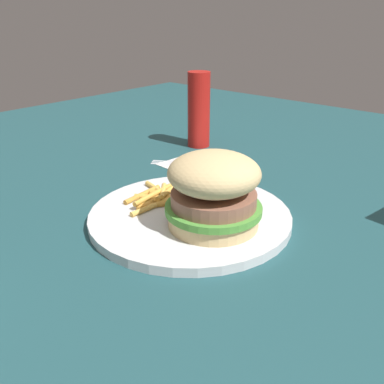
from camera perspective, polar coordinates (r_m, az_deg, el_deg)
ground_plane at (r=0.57m, az=-0.77°, el=-4.02°), size 1.60×1.60×0.00m
plate at (r=0.57m, az=0.00°, el=-3.34°), size 0.27×0.27×0.01m
sandwich at (r=0.51m, az=2.71°, el=0.15°), size 0.12×0.12×0.09m
fries_pile at (r=0.60m, az=-4.34°, el=-0.59°), size 0.12×0.10×0.01m
napkin at (r=0.77m, az=0.92°, el=3.68°), size 0.12×0.12×0.00m
fork at (r=0.77m, az=0.80°, el=3.87°), size 0.11×0.16×0.00m
ketchup_bottle at (r=0.86m, az=0.91°, el=10.82°), size 0.04×0.04×0.15m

